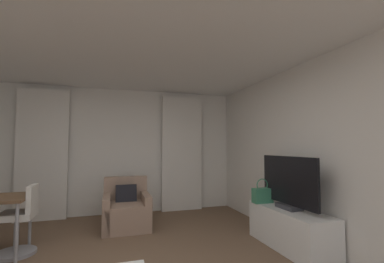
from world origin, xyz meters
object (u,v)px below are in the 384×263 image
Objects in this scene: tv_flatscreen at (288,184)px; handbag_primary at (262,195)px; tv_console at (290,229)px; armchair at (126,211)px; desk_chair at (20,223)px.

tv_flatscreen reaches higher than handbag_primary.
tv_console is 0.61m from tv_flatscreen.
armchair is 2.70m from tv_flatscreen.
handbag_primary is at bearing -7.15° from desk_chair.
armchair is 0.65× the size of tv_console.
armchair is 2.35× the size of handbag_primary.
tv_flatscreen reaches higher than armchair.
handbag_primary is (-0.13, 0.47, 0.38)m from tv_console.
armchair is at bearing 142.30° from tv_flatscreen.
armchair is 2.65m from tv_console.
tv_console is at bearing -90.00° from tv_flatscreen.
desk_chair is at bearing -151.75° from armchair.
desk_chair reaches higher than tv_console.
armchair is at bearing 142.04° from tv_console.
handbag_primary is (-0.13, 0.45, -0.23)m from tv_flatscreen.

